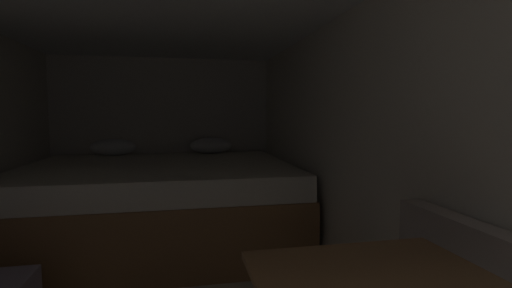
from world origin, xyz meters
TOP-DOWN VIEW (x-y plane):
  - wall_back at (0.00, 4.42)m, footprint 2.73×0.05m
  - wall_right at (1.34, 1.98)m, footprint 0.05×4.85m
  - bed at (0.00, 3.35)m, footprint 2.51×2.03m

SIDE VIEW (x-z plane):
  - bed at x=0.00m, z-range -0.09..0.88m
  - wall_back at x=0.00m, z-range 0.00..1.96m
  - wall_right at x=1.34m, z-range 0.00..1.96m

